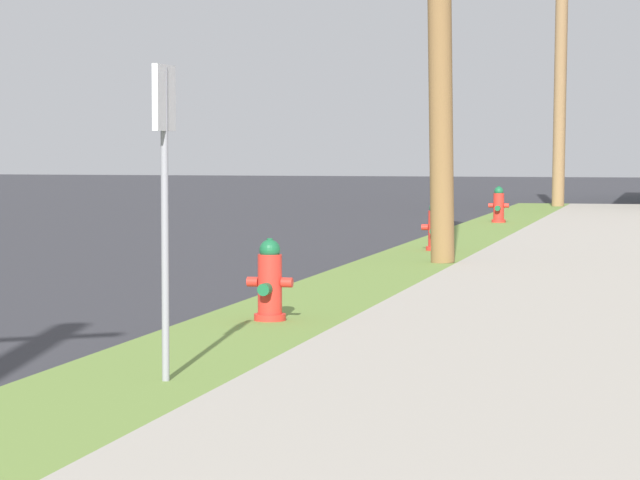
{
  "coord_description": "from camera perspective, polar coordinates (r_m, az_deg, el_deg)",
  "views": [
    {
      "loc": [
        4.34,
        -1.38,
        1.7
      ],
      "look_at": [
        0.82,
        13.27,
        0.76
      ],
      "focal_mm": 84.66,
      "sensor_mm": 36.0,
      "label": 1
    }
  ],
  "objects": [
    {
      "name": "fire_hydrant_second",
      "position": [
        13.63,
        -1.91,
        -1.7
      ],
      "size": [
        0.42,
        0.38,
        0.74
      ],
      "color": "red",
      "rests_on": "grass_verge"
    },
    {
      "name": "fire_hydrant_third",
      "position": [
        22.76,
        4.38,
        0.42
      ],
      "size": [
        0.42,
        0.37,
        0.74
      ],
      "color": "red",
      "rests_on": "grass_verge"
    },
    {
      "name": "fire_hydrant_fourth",
      "position": [
        31.15,
        6.77,
        1.26
      ],
      "size": [
        0.42,
        0.37,
        0.74
      ],
      "color": "red",
      "rests_on": "grass_verge"
    },
    {
      "name": "utility_pole_background",
      "position": [
        39.55,
        9.1,
        7.41
      ],
      "size": [
        0.56,
        1.38,
        8.31
      ],
      "color": "#937047",
      "rests_on": "grass_verge"
    },
    {
      "name": "street_sign_post",
      "position": [
        10.12,
        -5.9,
        3.19
      ],
      "size": [
        0.05,
        0.36,
        2.12
      ],
      "color": "gray",
      "rests_on": "grass_verge"
    }
  ]
}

